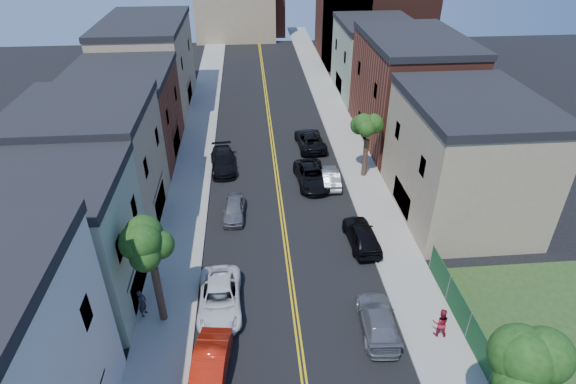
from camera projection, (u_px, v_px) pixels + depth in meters
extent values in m
cube|color=gray|center=(198.00, 136.00, 49.90)|extent=(3.20, 100.00, 0.15)
cube|color=gray|center=(343.00, 130.00, 51.06)|extent=(3.20, 100.00, 0.15)
cube|color=gray|center=(214.00, 135.00, 50.03)|extent=(0.30, 100.00, 0.15)
cube|color=gray|center=(327.00, 131.00, 50.93)|extent=(0.30, 100.00, 0.15)
cube|color=gray|center=(52.00, 249.00, 26.94)|extent=(9.00, 8.00, 8.50)
cube|color=#998466|center=(93.00, 170.00, 34.43)|extent=(9.00, 10.00, 9.00)
cube|color=brown|center=(125.00, 118.00, 44.00)|extent=(9.00, 12.00, 8.00)
cube|color=#998466|center=(149.00, 66.00, 55.44)|extent=(9.00, 16.00, 9.50)
cube|color=#998466|center=(464.00, 161.00, 35.64)|extent=(9.00, 12.00, 9.00)
cube|color=brown|center=(409.00, 92.00, 47.22)|extent=(9.00, 14.00, 10.00)
cube|color=gray|center=(374.00, 60.00, 59.46)|extent=(9.00, 12.00, 8.50)
cube|color=#4C2319|center=(373.00, 19.00, 72.33)|extent=(16.00, 14.00, 12.00)
cube|color=#998466|center=(235.00, 5.00, 82.59)|extent=(14.00, 8.00, 12.00)
cube|color=brown|center=(257.00, 6.00, 86.80)|extent=(10.00, 8.00, 10.00)
cube|color=#143F1E|center=(480.00, 347.00, 24.84)|extent=(0.04, 15.00, 1.90)
cylinder|color=#3B261D|center=(159.00, 294.00, 26.82)|extent=(0.44, 0.44, 3.96)
sphere|color=#18380F|center=(147.00, 234.00, 24.54)|extent=(5.20, 5.20, 5.20)
sphere|color=#18380F|center=(153.00, 221.00, 23.70)|extent=(3.90, 3.90, 3.90)
sphere|color=#18380F|center=(141.00, 236.00, 25.21)|extent=(3.64, 3.64, 3.64)
sphere|color=#18380F|center=(540.00, 361.00, 16.86)|extent=(5.80, 5.80, 5.80)
sphere|color=#18380F|center=(573.00, 348.00, 15.93)|extent=(4.35, 4.35, 4.35)
sphere|color=#18380F|center=(513.00, 359.00, 17.62)|extent=(4.06, 4.06, 4.06)
cylinder|color=#3B261D|center=(365.00, 158.00, 41.63)|extent=(0.44, 0.44, 3.52)
sphere|color=#18380F|center=(369.00, 119.00, 39.66)|extent=(4.40, 4.40, 4.40)
sphere|color=#18380F|center=(376.00, 110.00, 38.95)|extent=(3.30, 3.30, 3.30)
sphere|color=#18380F|center=(362.00, 122.00, 40.23)|extent=(3.08, 3.08, 3.08)
imported|color=red|center=(210.00, 368.00, 24.08)|extent=(2.33, 5.12, 1.63)
imported|color=white|center=(220.00, 298.00, 28.38)|extent=(2.71, 5.67, 1.56)
imported|color=#5C5F64|center=(234.00, 209.00, 36.78)|extent=(1.85, 4.16, 1.39)
imported|color=black|center=(223.00, 161.00, 43.44)|extent=(2.63, 5.61, 1.58)
imported|color=slate|center=(378.00, 320.00, 26.95)|extent=(2.38, 5.16, 1.46)
imported|color=black|center=(362.00, 235.00, 33.70)|extent=(2.27, 5.04, 1.68)
imported|color=#A3A6AB|center=(330.00, 177.00, 41.08)|extent=(1.65, 4.35, 1.42)
imported|color=black|center=(310.00, 140.00, 47.38)|extent=(2.96, 5.83, 1.58)
imported|color=black|center=(312.00, 176.00, 41.10)|extent=(2.99, 5.82, 1.57)
imported|color=#26262D|center=(142.00, 303.00, 27.62)|extent=(0.62, 0.78, 1.86)
imported|color=maroon|center=(440.00, 322.00, 26.32)|extent=(1.04, 0.88, 1.90)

